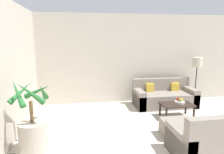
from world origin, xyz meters
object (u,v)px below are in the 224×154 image
at_px(coffee_table, 177,106).
at_px(apple_green, 180,100).
at_px(apple_red, 178,99).
at_px(ottoman, 178,128).
at_px(orange_fruit, 182,99).
at_px(fruit_bowl, 180,102).
at_px(floor_lamp, 197,65).
at_px(armchair, 200,143).
at_px(potted_palm, 33,129).
at_px(sofa_loveseat, 164,97).

bearing_deg(coffee_table, apple_green, 5.38).
relative_size(apple_red, ottoman, 0.13).
bearing_deg(apple_green, orange_fruit, 42.53).
height_order(fruit_bowl, orange_fruit, orange_fruit).
bearing_deg(apple_green, apple_red, 101.30).
relative_size(floor_lamp, armchair, 1.66).
bearing_deg(orange_fruit, potted_palm, -161.19).
distance_m(potted_palm, apple_green, 3.48).
height_order(sofa_loveseat, fruit_bowl, sofa_loveseat).
relative_size(potted_palm, armchair, 1.56).
bearing_deg(potted_palm, sofa_loveseat, 31.21).
bearing_deg(armchair, apple_red, 74.25).
height_order(apple_green, ottoman, apple_green).
distance_m(floor_lamp, orange_fruit, 1.63).
xyz_separation_m(coffee_table, ottoman, (-0.44, -0.95, -0.13)).
bearing_deg(coffee_table, sofa_loveseat, 86.94).
bearing_deg(ottoman, coffee_table, 65.29).
distance_m(apple_green, armchair, 1.82).
xyz_separation_m(floor_lamp, apple_red, (-1.09, -1.03, -0.72)).
bearing_deg(sofa_loveseat, coffee_table, -93.06).
bearing_deg(apple_green, coffee_table, -174.62).
bearing_deg(fruit_bowl, armchair, -106.85).
distance_m(floor_lamp, fruit_bowl, 1.72).
bearing_deg(ottoman, fruit_bowl, 61.91).
bearing_deg(ottoman, floor_lamp, 52.38).
height_order(potted_palm, apple_green, potted_palm).
xyz_separation_m(potted_palm, orange_fruit, (3.38, 1.15, 0.04)).
bearing_deg(sofa_loveseat, orange_fruit, -82.25).
relative_size(coffee_table, apple_green, 9.76).
xyz_separation_m(coffee_table, orange_fruit, (0.16, 0.07, 0.14)).
bearing_deg(apple_red, coffee_table, -125.45).
height_order(armchair, ottoman, armchair).
relative_size(apple_green, orange_fruit, 1.12).
bearing_deg(floor_lamp, orange_fruit, -133.60).
xyz_separation_m(apple_red, ottoman, (-0.51, -1.05, -0.28)).
xyz_separation_m(sofa_loveseat, armchair, (-0.49, -2.62, 0.00)).
height_order(orange_fruit, armchair, armchair).
xyz_separation_m(coffee_table, armchair, (-0.44, -1.72, -0.03)).
relative_size(coffee_table, ottoman, 1.25).
bearing_deg(potted_palm, armchair, -13.06).
bearing_deg(apple_green, floor_lamp, 46.16).
relative_size(potted_palm, orange_fruit, 17.86).
distance_m(potted_palm, ottoman, 2.79).
height_order(floor_lamp, armchair, floor_lamp).
bearing_deg(floor_lamp, potted_palm, -153.29).
distance_m(coffee_table, ottoman, 1.05).
relative_size(floor_lamp, fruit_bowl, 5.64).
distance_m(coffee_table, apple_red, 0.19).
xyz_separation_m(fruit_bowl, orange_fruit, (0.07, 0.04, 0.06)).
xyz_separation_m(floor_lamp, fruit_bowl, (-1.08, -1.09, -0.79)).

